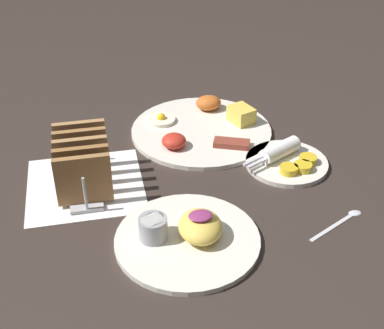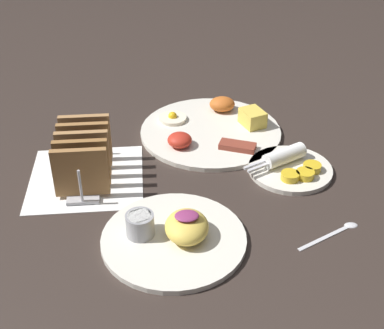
{
  "view_description": "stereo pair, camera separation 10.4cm",
  "coord_description": "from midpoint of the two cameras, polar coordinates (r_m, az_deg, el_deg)",
  "views": [
    {
      "loc": [
        -0.17,
        -0.8,
        0.6
      ],
      "look_at": [
        0.01,
        0.05,
        0.03
      ],
      "focal_mm": 50.0,
      "sensor_mm": 36.0,
      "label": 1
    },
    {
      "loc": [
        -0.07,
        -0.82,
        0.6
      ],
      "look_at": [
        0.01,
        0.05,
        0.03
      ],
      "focal_mm": 50.0,
      "sensor_mm": 36.0,
      "label": 2
    }
  ],
  "objects": [
    {
      "name": "plate_condiments",
      "position": [
        1.09,
        7.4,
        0.35
      ],
      "size": [
        0.18,
        0.17,
        0.04
      ],
      "color": "silver",
      "rests_on": "ground_plane"
    },
    {
      "name": "ground_plane",
      "position": [
        1.01,
        -2.81,
        -3.03
      ],
      "size": [
        3.0,
        3.0,
        0.0
      ],
      "primitive_type": "plane",
      "color": "#332823"
    },
    {
      "name": "napkin_flat",
      "position": [
        1.06,
        -14.08,
        -2.23
      ],
      "size": [
        0.22,
        0.22,
        0.0
      ],
      "color": "white",
      "rests_on": "ground_plane"
    },
    {
      "name": "plate_foreground",
      "position": [
        0.9,
        -3.87,
        -7.63
      ],
      "size": [
        0.24,
        0.24,
        0.06
      ],
      "color": "silver",
      "rests_on": "ground_plane"
    },
    {
      "name": "toast_rack",
      "position": [
        1.03,
        -14.46,
        0.04
      ],
      "size": [
        0.1,
        0.18,
        0.1
      ],
      "color": "#B7B7BC",
      "rests_on": "ground_plane"
    },
    {
      "name": "plate_breakfast",
      "position": [
        1.2,
        -1.35,
        3.86
      ],
      "size": [
        0.31,
        0.31,
        0.05
      ],
      "color": "silver",
      "rests_on": "ground_plane"
    },
    {
      "name": "teaspoon",
      "position": [
        0.97,
        12.97,
        -5.8
      ],
      "size": [
        0.12,
        0.07,
        0.01
      ],
      "color": "silver",
      "rests_on": "ground_plane"
    }
  ]
}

